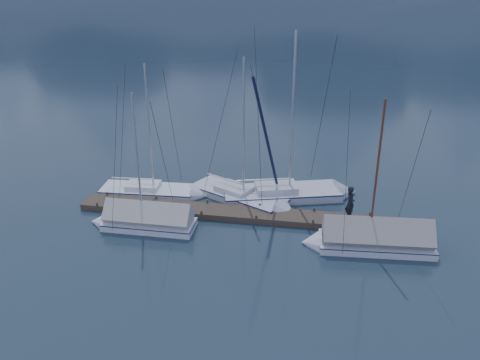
{
  "coord_description": "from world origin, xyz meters",
  "views": [
    {
      "loc": [
        4.16,
        -22.4,
        13.1
      ],
      "look_at": [
        0.0,
        2.0,
        2.2
      ],
      "focal_mm": 38.0,
      "sensor_mm": 36.0,
      "label": 1
    }
  ],
  "objects_px": {
    "sailboat_open_mid": "(250,200)",
    "sailboat_covered_far": "(141,221)",
    "sailboat_open_right": "(298,194)",
    "sailboat_open_left": "(161,192)",
    "sailboat_covered_near": "(366,240)",
    "person": "(350,203)"
  },
  "relations": [
    {
      "from": "sailboat_open_left",
      "to": "sailboat_covered_far",
      "type": "distance_m",
      "value": 4.04
    },
    {
      "from": "sailboat_open_left",
      "to": "sailboat_covered_near",
      "type": "bearing_deg",
      "value": -19.36
    },
    {
      "from": "sailboat_open_mid",
      "to": "sailboat_covered_near",
      "type": "xyz_separation_m",
      "value": [
        6.33,
        -3.93,
        0.25
      ]
    },
    {
      "from": "sailboat_open_left",
      "to": "sailboat_open_right",
      "type": "height_order",
      "value": "sailboat_open_right"
    },
    {
      "from": "sailboat_open_mid",
      "to": "sailboat_covered_near",
      "type": "bearing_deg",
      "value": -31.86
    },
    {
      "from": "sailboat_open_left",
      "to": "sailboat_open_right",
      "type": "xyz_separation_m",
      "value": [
        8.12,
        1.14,
        0.03
      ]
    },
    {
      "from": "sailboat_covered_far",
      "to": "person",
      "type": "distance_m",
      "value": 11.04
    },
    {
      "from": "sailboat_open_mid",
      "to": "sailboat_open_right",
      "type": "xyz_separation_m",
      "value": [
        2.7,
        1.33,
        0.03
      ]
    },
    {
      "from": "sailboat_open_right",
      "to": "sailboat_covered_far",
      "type": "height_order",
      "value": "sailboat_open_right"
    },
    {
      "from": "sailboat_covered_far",
      "to": "person",
      "type": "height_order",
      "value": "sailboat_covered_far"
    },
    {
      "from": "sailboat_covered_near",
      "to": "sailboat_open_right",
      "type": "bearing_deg",
      "value": 124.57
    },
    {
      "from": "sailboat_open_left",
      "to": "sailboat_covered_far",
      "type": "bearing_deg",
      "value": -87.48
    },
    {
      "from": "sailboat_open_mid",
      "to": "sailboat_covered_near",
      "type": "distance_m",
      "value": 7.46
    },
    {
      "from": "sailboat_open_mid",
      "to": "sailboat_covered_far",
      "type": "bearing_deg",
      "value": -143.85
    },
    {
      "from": "sailboat_open_right",
      "to": "person",
      "type": "bearing_deg",
      "value": -46.96
    },
    {
      "from": "sailboat_open_right",
      "to": "sailboat_covered_near",
      "type": "relative_size",
      "value": 1.27
    },
    {
      "from": "sailboat_open_right",
      "to": "sailboat_covered_far",
      "type": "distance_m",
      "value": 9.48
    },
    {
      "from": "sailboat_open_left",
      "to": "sailboat_covered_far",
      "type": "height_order",
      "value": "sailboat_open_left"
    },
    {
      "from": "sailboat_open_left",
      "to": "person",
      "type": "xyz_separation_m",
      "value": [
        10.97,
        -1.92,
        1.13
      ]
    },
    {
      "from": "sailboat_open_mid",
      "to": "sailboat_open_right",
      "type": "distance_m",
      "value": 3.01
    },
    {
      "from": "sailboat_open_mid",
      "to": "sailboat_covered_far",
      "type": "height_order",
      "value": "sailboat_open_mid"
    },
    {
      "from": "sailboat_open_right",
      "to": "sailboat_open_left",
      "type": "bearing_deg",
      "value": -172.04
    }
  ]
}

